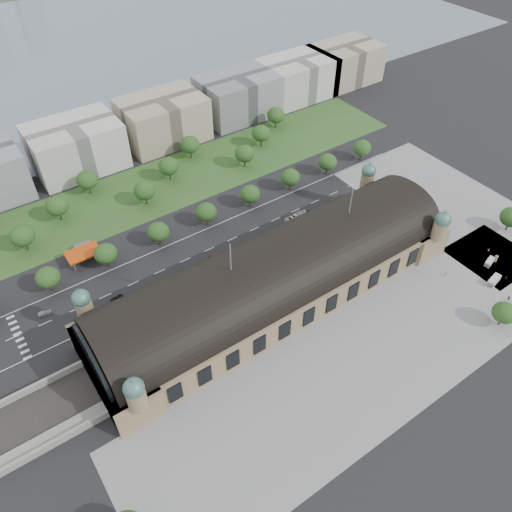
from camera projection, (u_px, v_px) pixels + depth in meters
ground at (276, 295)px, 198.42m from camera, size 900.00×900.00×0.00m
station at (276, 277)px, 191.36m from camera, size 150.00×48.40×44.30m
plaza_south at (372, 359)px, 176.35m from camera, size 190.00×48.00×0.12m
plaza_east at (447, 204)px, 241.13m from camera, size 56.00×100.00×0.12m
road_slab at (185, 260)px, 212.78m from camera, size 260.00×26.00×0.10m
grass_belt at (140, 193)px, 247.63m from camera, size 300.00×45.00×0.10m
petrol_station at (84, 250)px, 212.95m from camera, size 14.00×13.00×5.05m
lake at (41, 54)px, 376.03m from camera, size 700.00×320.00×0.08m
office_3 at (76, 146)px, 257.00m from camera, size 45.00×32.00×24.00m
office_4 at (163, 119)px, 277.73m from camera, size 45.00×32.00×24.00m
office_5 at (238, 96)px, 298.46m from camera, size 45.00×32.00×24.00m
office_6 at (297, 78)px, 317.12m from camera, size 45.00×32.00×24.00m
office_7 at (344, 63)px, 333.71m from camera, size 45.00×32.00×24.00m
tree_row_2 at (48, 277)px, 195.05m from camera, size 9.60×9.60×11.52m
tree_row_3 at (106, 254)px, 205.00m from camera, size 9.60×9.60×11.52m
tree_row_4 at (158, 232)px, 214.95m from camera, size 9.60×9.60×11.52m
tree_row_5 at (206, 212)px, 224.90m from camera, size 9.60×9.60×11.52m
tree_row_6 at (250, 194)px, 234.86m from camera, size 9.60×9.60×11.52m
tree_row_7 at (290, 177)px, 244.81m from camera, size 9.60×9.60×11.52m
tree_row_8 at (328, 162)px, 254.76m from camera, size 9.60×9.60×11.52m
tree_row_9 at (362, 148)px, 264.71m from camera, size 9.60×9.60×11.52m
tree_belt_3 at (22, 236)px, 212.09m from camera, size 10.40×10.40×12.48m
tree_belt_4 at (57, 206)px, 227.12m from camera, size 10.40×10.40×12.48m
tree_belt_5 at (87, 180)px, 242.15m from camera, size 10.40×10.40×12.48m
tree_belt_6 at (145, 191)px, 235.72m from camera, size 10.40×10.40×12.48m
tree_belt_7 at (169, 166)px, 250.75m from camera, size 10.40×10.40×12.48m
tree_belt_8 at (190, 145)px, 265.78m from camera, size 10.40×10.40×12.48m
tree_belt_9 at (245, 154)px, 259.36m from camera, size 10.40×10.40×12.48m
tree_belt_10 at (261, 133)px, 274.39m from camera, size 10.40×10.40×12.48m
tree_belt_11 at (276, 115)px, 289.42m from camera, size 10.40×10.40×12.48m
tree_plaza_ne at (511, 217)px, 222.24m from camera, size 10.00×10.00×11.69m
tree_plaza_s at (505, 313)px, 182.86m from camera, size 9.00×9.00×10.64m
traffic_car_1 at (45, 313)px, 190.55m from camera, size 5.03×2.25×1.60m
traffic_car_2 at (117, 299)px, 195.95m from camera, size 5.48×2.77×1.49m
traffic_car_4 at (225, 254)px, 214.53m from camera, size 4.81×2.03×1.62m
traffic_car_6 at (367, 192)px, 247.33m from camera, size 4.90×2.54×1.32m
parked_car_0 at (118, 325)px, 186.47m from camera, size 4.89×3.79×1.55m
parked_car_1 at (98, 329)px, 185.16m from camera, size 5.68×4.99×1.46m
parked_car_2 at (131, 310)px, 191.83m from camera, size 5.53×4.19×1.49m
parked_car_3 at (91, 329)px, 185.12m from camera, size 4.49×3.22×1.42m
parked_car_4 at (134, 314)px, 190.09m from camera, size 4.55×3.90×1.48m
parked_car_5 at (145, 312)px, 191.01m from camera, size 5.80×4.16×1.47m
parked_car_6 at (190, 290)px, 199.11m from camera, size 5.45×5.01×1.53m
bus_west at (218, 257)px, 212.19m from camera, size 10.99×3.25×3.02m
bus_mid at (260, 244)px, 218.13m from camera, size 11.11×3.66×3.04m
bus_east at (297, 217)px, 231.05m from camera, size 13.12×3.15×3.65m
van_east at (489, 262)px, 210.19m from camera, size 6.02×3.66×2.44m
van_south at (493, 281)px, 202.01m from camera, size 7.03×3.79×2.89m
advertising_column at (496, 259)px, 211.44m from camera, size 1.51×1.51×2.86m
pedestrian_0 at (445, 274)px, 205.56m from camera, size 0.86×0.57×1.66m
pedestrian_1 at (506, 278)px, 204.15m from camera, size 0.56×0.70×1.68m
pedestrian_4 at (508, 298)px, 195.70m from camera, size 1.12×1.37×1.96m
pedestrian_5 at (489, 250)px, 216.47m from camera, size 0.54×0.82×1.55m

